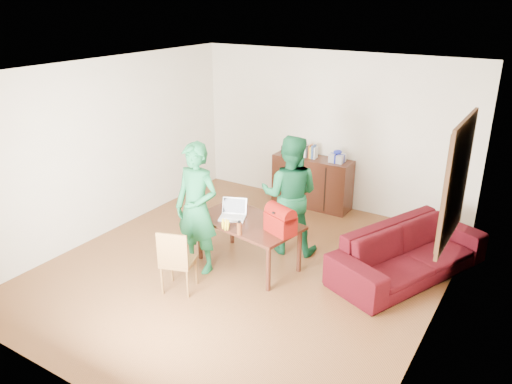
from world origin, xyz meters
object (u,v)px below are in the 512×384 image
Objects in this scene: sofa at (409,252)px; table at (248,226)px; red_bag at (280,222)px; person_far at (290,195)px; bottle at (239,228)px; person_near at (197,208)px; chair at (179,272)px; laptop at (232,216)px.

table is at bearing 138.40° from sofa.
red_bag is at bearing 148.49° from sofa.
person_far is 9.14× the size of bottle.
person_far is 4.32× the size of red_bag.
bottle is at bearing 1.99° from person_near.
person_far is (0.80, 1.13, -0.02)m from person_near.
red_bag is at bearing 1.32° from table.
table is at bearing 50.89° from person_far.
bottle is (0.53, 0.60, 0.52)m from chair.
table is 3.83× the size of red_bag.
laptop is (0.30, 0.39, -0.18)m from person_near.
person_far is 4.26× the size of laptop.
red_bag is 0.18× the size of sofa.
person_far is at bearing 82.75° from bottle.
red_bag reaches higher than chair.
bottle is at bearing -67.09° from laptop.
bottle is (0.66, 0.03, -0.13)m from person_near.
red_bag is (0.77, -0.03, 0.10)m from laptop.
person_near reaches higher than laptop.
laptop is at bearing 60.50° from chair.
table is 0.79m from person_far.
sofa is (1.70, 0.23, -0.54)m from person_far.
bottle is at bearing 29.43° from chair.
bottle is (0.36, -0.36, 0.05)m from laptop.
person_far is at bearing 78.74° from table.
red_bag is at bearing 17.90° from person_near.
person_far reaches higher than chair.
bottle is (-0.14, -1.10, -0.11)m from person_far.
laptop is at bearing 134.73° from bottle.
person_near is at bearing -149.71° from laptop.
chair is 0.87m from person_near.
person_near reaches higher than table.
chair is at bearing -114.65° from red_bag.
person_far reaches higher than sofa.
table is 1.14m from chair.
person_far is at bearing 130.73° from red_bag.
laptop reaches higher than bottle.
chair is 1.08m from laptop.
person_near is at bearing -177.60° from bottle.
person_far is 0.90m from laptop.
red_bag reaches higher than table.
chair is 2.14× the size of red_bag.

